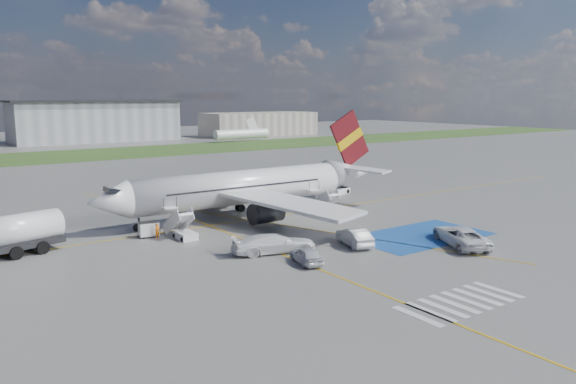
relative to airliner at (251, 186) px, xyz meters
name	(u,v)px	position (x,y,z in m)	size (l,w,h in m)	color
ground	(316,242)	(-1.51, -14.00, -3.39)	(400.00, 400.00, 0.00)	#60605E
grass_strip	(62,156)	(-1.51, 81.00, -3.39)	(400.00, 30.00, 0.01)	#2D4C1E
taxiway_line_main	(249,220)	(-1.51, -2.00, -3.39)	(120.00, 0.20, 0.01)	gold
taxiway_line_cross	(345,280)	(-6.51, -24.00, -3.39)	(0.20, 60.00, 0.01)	gold
taxiway_line_diag	(249,220)	(-1.51, -2.00, -3.39)	(0.20, 60.00, 0.01)	gold
staging_box	(420,236)	(8.49, -18.00, -3.39)	(14.00, 8.00, 0.01)	#194896
crosswalk	(460,302)	(-3.31, -32.00, -3.39)	(9.00, 4.00, 0.01)	silver
terminal_centre	(95,122)	(18.49, 121.00, 2.61)	(48.00, 18.00, 12.00)	gray
terminal_east	(259,124)	(73.49, 114.00, 0.61)	(40.00, 16.00, 8.00)	gray
airliner	(251,186)	(0.00, 0.00, 0.00)	(36.81, 32.95, 11.92)	white
airstairs_fwd	(184,232)	(-11.01, -5.30, -2.77)	(1.90, 5.20, 3.60)	white
airstairs_aft	(330,210)	(7.49, -5.30, -2.77)	(1.90, 5.20, 3.60)	white
gpu_cart	(149,230)	(-13.62, -2.91, -2.70)	(1.98, 1.41, 1.54)	white
belt_loader	(336,192)	(17.14, 5.01, -3.01)	(5.25, 2.87, 1.52)	white
car_silver_a	(306,255)	(-6.34, -18.92, -2.69)	(1.66, 4.12, 1.40)	silver
car_silver_b	(354,237)	(0.71, -16.98, -2.57)	(1.74, 4.99, 1.65)	#B7BABE
van_white_a	(461,233)	(8.92, -22.48, -2.23)	(2.85, 6.18, 2.32)	white
van_white_b	(274,240)	(-6.73, -14.69, -2.28)	(2.31, 5.68, 2.23)	white
crew_fwd	(157,231)	(-13.23, -4.16, -2.62)	(0.56, 0.37, 1.54)	#DA640B
crew_nose	(180,223)	(-10.28, -2.86, -2.48)	(0.89, 0.69, 1.83)	orange
crew_aft	(338,211)	(7.11, -7.09, -2.56)	(0.97, 0.41, 1.66)	#F55E0C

